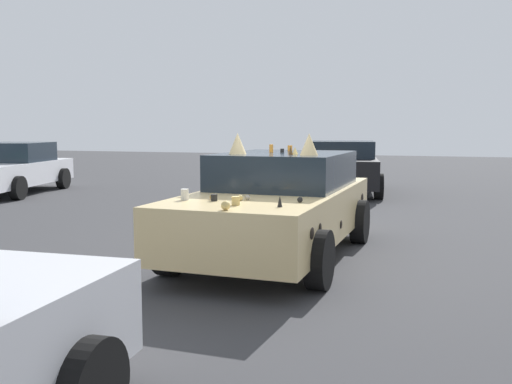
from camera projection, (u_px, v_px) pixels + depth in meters
ground_plane at (276, 257)px, 7.95m from camera, size 60.00×60.00×0.00m
art_car_decorated at (279, 203)px, 7.96m from camera, size 4.46×2.15×1.72m
parked_sedan_near_right at (342, 167)px, 15.66m from camera, size 4.64×2.59×1.43m
parked_sedan_row_back_far at (11, 169)px, 15.58m from camera, size 4.62×2.77×1.38m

